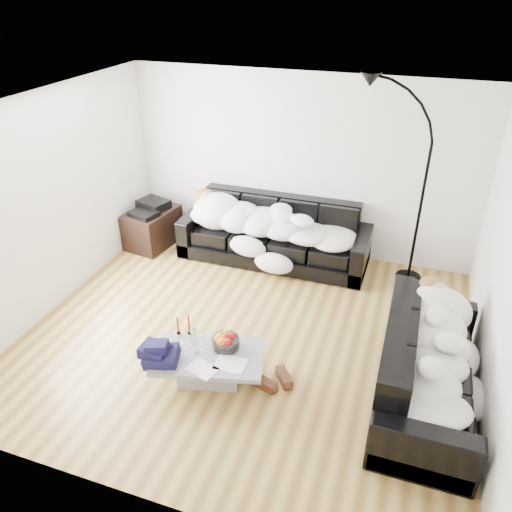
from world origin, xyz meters
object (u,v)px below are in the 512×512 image
(fruit_bowl, at_px, (226,340))
(stereo, at_px, (150,207))
(candle_left, at_px, (178,326))
(candle_right, at_px, (189,324))
(coffee_table, at_px, (209,367))
(wine_glass_a, at_px, (194,334))
(floor_lamp, at_px, (422,199))
(shoes, at_px, (273,380))
(sleeper_right, at_px, (434,347))
(wine_glass_b, at_px, (180,343))
(sofa_right, at_px, (430,365))
(av_cabinet, at_px, (153,228))
(sleeper_back, at_px, (273,221))
(sofa_back, at_px, (274,232))
(wine_glass_c, at_px, (197,346))

(fruit_bowl, bearing_deg, stereo, 133.10)
(candle_left, xyz_separation_m, candle_right, (0.11, 0.04, 0.01))
(coffee_table, bearing_deg, candle_right, 143.11)
(wine_glass_a, height_order, floor_lamp, floor_lamp)
(wine_glass_a, distance_m, shoes, 0.95)
(sleeper_right, distance_m, candle_left, 2.58)
(wine_glass_a, xyz_separation_m, wine_glass_b, (-0.08, -0.15, -0.02))
(wine_glass_b, bearing_deg, coffee_table, 2.15)
(sofa_right, bearing_deg, stereo, 64.24)
(shoes, relative_size, floor_lamp, 0.20)
(candle_right, bearing_deg, floor_lamp, 48.92)
(fruit_bowl, relative_size, candle_right, 1.18)
(wine_glass_a, relative_size, av_cabinet, 0.23)
(fruit_bowl, relative_size, wine_glass_b, 1.87)
(shoes, bearing_deg, fruit_bowl, -152.31)
(floor_lamp, bearing_deg, coffee_table, -122.92)
(sofa_right, bearing_deg, sleeper_right, 0.00)
(av_cabinet, bearing_deg, sleeper_back, 12.28)
(sofa_right, xyz_separation_m, coffee_table, (-2.12, -0.46, -0.26))
(candle_left, bearing_deg, sofa_back, 82.16)
(sofa_right, xyz_separation_m, wine_glass_a, (-2.35, -0.31, -0.00))
(av_cabinet, distance_m, stereo, 0.35)
(sofa_back, relative_size, candle_left, 12.49)
(sleeper_right, relative_size, shoes, 3.79)
(wine_glass_c, distance_m, av_cabinet, 3.10)
(wine_glass_a, distance_m, candle_right, 0.15)
(floor_lamp, bearing_deg, sofa_back, -176.12)
(sofa_right, xyz_separation_m, shoes, (-1.47, -0.31, -0.37))
(sleeper_back, distance_m, sleeper_right, 3.07)
(sofa_right, relative_size, coffee_table, 1.88)
(wine_glass_b, height_order, candle_left, candle_left)
(fruit_bowl, bearing_deg, sleeper_back, 95.52)
(wine_glass_a, relative_size, wine_glass_b, 1.22)
(floor_lamp, bearing_deg, candle_right, -130.16)
(sofa_right, xyz_separation_m, wine_glass_b, (-2.43, -0.47, -0.02))
(candle_left, relative_size, stereo, 0.49)
(candle_right, relative_size, av_cabinet, 0.29)
(candle_right, distance_m, shoes, 1.06)
(sofa_back, xyz_separation_m, candle_right, (-0.22, -2.37, 0.00))
(sleeper_back, bearing_deg, shoes, -72.59)
(fruit_bowl, height_order, av_cabinet, av_cabinet)
(wine_glass_a, xyz_separation_m, wine_glass_c, (0.10, -0.15, -0.01))
(sofa_back, xyz_separation_m, sofa_right, (2.23, -2.16, -0.02))
(wine_glass_c, relative_size, stereo, 0.38)
(coffee_table, bearing_deg, sleeper_right, 12.13)
(av_cabinet, bearing_deg, sofa_back, 13.78)
(sofa_back, distance_m, wine_glass_b, 2.63)
(sofa_back, relative_size, candle_right, 11.16)
(fruit_bowl, bearing_deg, sleeper_right, 8.13)
(candle_right, bearing_deg, sleeper_back, 84.55)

